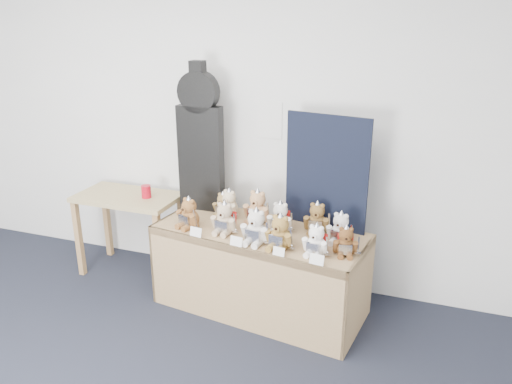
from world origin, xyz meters
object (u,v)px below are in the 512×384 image
(teddy_front_far_right, at_px, (316,241))
(teddy_front_left, at_px, (225,219))
(teddy_back_centre_left, at_px, (257,208))
(teddy_back_end, at_px, (340,229))
(display_table, at_px, (256,251))
(red_cup, at_px, (146,192))
(teddy_back_left, at_px, (229,205))
(teddy_back_centre_right, at_px, (280,218))
(teddy_front_far_left, at_px, (189,214))
(teddy_front_right, at_px, (280,233))
(teddy_back_far_left, at_px, (223,205))
(teddy_front_end, at_px, (346,242))
(side_table, at_px, (129,208))
(teddy_back_right, at_px, (317,219))
(guitar_case, at_px, (200,140))
(teddy_front_centre, at_px, (256,228))

(teddy_front_far_right, bearing_deg, teddy_front_left, 179.40)
(teddy_back_centre_left, bearing_deg, teddy_back_end, -6.50)
(display_table, distance_m, red_cup, 1.15)
(teddy_back_left, relative_size, teddy_back_centre_left, 0.87)
(teddy_back_left, bearing_deg, teddy_back_centre_right, 0.13)
(teddy_front_far_left, xyz_separation_m, teddy_back_centre_left, (0.47, 0.27, 0.01))
(teddy_front_right, bearing_deg, teddy_front_far_right, 7.28)
(teddy_back_far_left, bearing_deg, teddy_front_end, -9.44)
(red_cup, height_order, teddy_front_right, teddy_front_right)
(display_table, relative_size, side_table, 1.89)
(teddy_back_end, bearing_deg, teddy_front_far_left, -164.37)
(side_table, relative_size, teddy_back_left, 3.47)
(teddy_front_right, xyz_separation_m, teddy_front_end, (0.46, 0.05, -0.02))
(teddy_front_right, xyz_separation_m, teddy_back_far_left, (-0.62, 0.43, -0.03))
(teddy_back_end, relative_size, teddy_back_far_left, 1.18)
(display_table, relative_size, teddy_back_far_left, 7.69)
(teddy_back_right, height_order, teddy_back_far_left, teddy_back_right)
(teddy_front_right, distance_m, teddy_back_left, 0.71)
(teddy_back_centre_left, xyz_separation_m, teddy_back_far_left, (-0.31, 0.03, -0.03))
(teddy_back_left, relative_size, teddy_back_right, 0.97)
(teddy_back_right, distance_m, teddy_back_end, 0.24)
(teddy_front_end, bearing_deg, teddy_back_end, 100.73)
(teddy_front_far_right, bearing_deg, teddy_back_centre_left, 153.83)
(teddy_front_far_left, bearing_deg, teddy_front_end, 16.69)
(side_table, bearing_deg, teddy_back_far_left, 0.62)
(teddy_back_far_left, bearing_deg, guitar_case, 166.89)
(side_table, distance_m, teddy_back_centre_left, 1.23)
(display_table, bearing_deg, teddy_back_right, 31.41)
(teddy_front_centre, xyz_separation_m, teddy_back_right, (0.37, 0.34, -0.01))
(guitar_case, height_order, teddy_front_right, guitar_case)
(teddy_front_end, relative_size, teddy_back_right, 0.88)
(display_table, height_order, teddy_back_end, teddy_back_end)
(teddy_front_far_left, bearing_deg, display_table, 25.87)
(teddy_front_end, height_order, teddy_back_far_left, teddy_front_end)
(teddy_front_far_right, relative_size, teddy_back_end, 0.96)
(display_table, height_order, teddy_back_far_left, teddy_back_far_left)
(teddy_front_centre, relative_size, teddy_front_right, 1.03)
(teddy_front_right, bearing_deg, red_cup, 171.89)
(teddy_back_right, bearing_deg, teddy_front_centre, -140.46)
(teddy_front_left, bearing_deg, side_table, 168.12)
(display_table, bearing_deg, teddy_back_left, 150.37)
(red_cup, height_order, teddy_back_right, teddy_back_right)
(teddy_front_centre, distance_m, teddy_back_left, 0.55)
(teddy_front_centre, xyz_separation_m, teddy_back_centre_right, (0.10, 0.26, -0.01))
(teddy_front_far_right, xyz_separation_m, teddy_back_right, (-0.08, 0.37, 0.01))
(display_table, height_order, teddy_front_centre, teddy_front_centre)
(red_cup, bearing_deg, teddy_back_centre_left, -1.70)
(guitar_case, distance_m, teddy_back_left, 0.58)
(teddy_back_left, bearing_deg, teddy_back_centre_left, 9.26)
(teddy_front_left, bearing_deg, teddy_back_end, 12.23)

